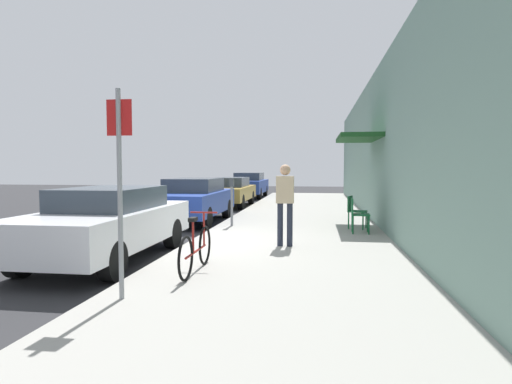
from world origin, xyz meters
TOP-DOWN VIEW (x-y plane):
  - ground_plane at (0.00, 0.00)m, footprint 60.00×60.00m
  - sidewalk_slab at (2.25, 2.00)m, footprint 4.50×32.00m
  - building_facade at (4.64, 2.01)m, footprint 1.40×32.00m
  - parked_car_0 at (-1.10, -1.66)m, footprint 1.80×4.40m
  - parked_car_1 at (-1.10, 3.92)m, footprint 1.80×4.40m
  - parked_car_2 at (-1.10, 9.49)m, footprint 1.80×4.40m
  - parked_car_3 at (-1.10, 15.09)m, footprint 1.80×4.40m
  - parking_meter at (0.45, 2.45)m, footprint 0.12×0.10m
  - street_sign at (0.40, -4.20)m, footprint 0.32×0.06m
  - bicycle_0 at (0.94, -2.77)m, footprint 0.46×1.71m
  - cafe_chair_0 at (3.81, 1.60)m, footprint 0.45×0.45m
  - cafe_chair_1 at (3.82, 2.42)m, footprint 0.56×0.56m
  - pedestrian_standing at (2.16, -0.39)m, footprint 0.36×0.22m

SIDE VIEW (x-z plane):
  - ground_plane at x=0.00m, z-range 0.00..0.00m
  - sidewalk_slab at x=2.25m, z-range 0.00..0.12m
  - bicycle_0 at x=0.94m, z-range 0.03..0.93m
  - cafe_chair_0 at x=3.81m, z-range 0.19..1.06m
  - cafe_chair_1 at x=3.82m, z-range 0.19..1.06m
  - parked_car_2 at x=-1.10m, z-range 0.04..1.35m
  - parked_car_0 at x=-1.10m, z-range 0.04..1.42m
  - parked_car_1 at x=-1.10m, z-range 0.03..1.44m
  - parked_car_3 at x=-1.10m, z-range 0.03..1.48m
  - parking_meter at x=0.45m, z-range 0.23..1.55m
  - pedestrian_standing at x=2.16m, z-range 0.27..1.97m
  - street_sign at x=0.40m, z-range 0.34..2.94m
  - building_facade at x=4.64m, z-range 0.00..4.64m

